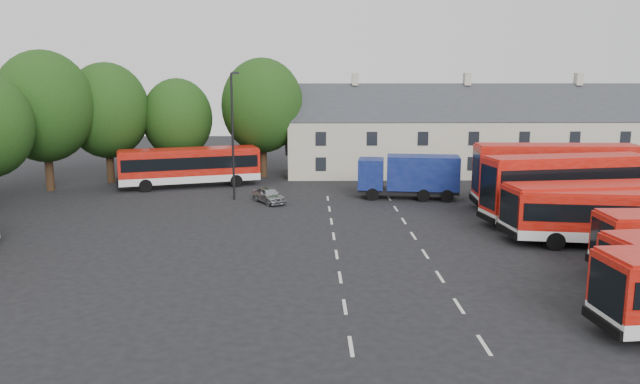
{
  "coord_description": "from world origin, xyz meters",
  "views": [
    {
      "loc": [
        -1.56,
        -31.71,
        10.0
      ],
      "look_at": [
        -0.8,
        9.26,
        2.2
      ],
      "focal_mm": 35.0,
      "sensor_mm": 36.0,
      "label": 1
    }
  ],
  "objects": [
    {
      "name": "box_truck",
      "position": [
        6.63,
        17.84,
        1.97
      ],
      "size": [
        8.29,
        3.56,
        3.51
      ],
      "rotation": [
        0.0,
        0.0,
        -0.13
      ],
      "color": "black",
      "rests_on": "ground"
    },
    {
      "name": "bus_dd_south",
      "position": [
        15.74,
        9.08,
        2.64
      ],
      "size": [
        11.58,
        4.44,
        4.64
      ],
      "rotation": [
        0.0,
        0.0,
        0.17
      ],
      "color": "silver",
      "rests_on": "ground"
    },
    {
      "name": "terrace_houses",
      "position": [
        14.0,
        30.0,
        3.86
      ],
      "size": [
        35.7,
        7.13,
        10.06
      ],
      "color": "beige",
      "rests_on": "ground"
    },
    {
      "name": "bus_dd_north",
      "position": [
        16.83,
        13.63,
        2.77
      ],
      "size": [
        11.99,
        3.32,
        4.87
      ],
      "rotation": [
        0.0,
        0.0,
        -0.05
      ],
      "color": "silver",
      "rests_on": "ground"
    },
    {
      "name": "treeline",
      "position": [
        -20.74,
        19.36,
        6.68
      ],
      "size": [
        29.92,
        32.59,
        12.01
      ],
      "color": "black",
      "rests_on": "ground"
    },
    {
      "name": "ground",
      "position": [
        0.0,
        0.0,
        0.0
      ],
      "size": [
        140.0,
        140.0,
        0.0
      ],
      "primitive_type": "plane",
      "color": "black",
      "rests_on": "ground"
    },
    {
      "name": "bus_row_e",
      "position": [
        16.48,
        5.07,
        2.09
      ],
      "size": [
        12.54,
        4.19,
        3.48
      ],
      "rotation": [
        0.0,
        0.0,
        0.11
      ],
      "color": "silver",
      "rests_on": "ground"
    },
    {
      "name": "lamppost",
      "position": [
        -7.54,
        17.71,
        5.41
      ],
      "size": [
        0.71,
        0.37,
        10.13
      ],
      "rotation": [
        0.0,
        0.0,
        0.21
      ],
      "color": "black",
      "rests_on": "ground"
    },
    {
      "name": "bus_row_d",
      "position": [
        16.53,
        3.22,
        2.01
      ],
      "size": [
        12.11,
        4.48,
        3.35
      ],
      "rotation": [
        0.0,
        0.0,
        -0.15
      ],
      "color": "silver",
      "rests_on": "ground"
    },
    {
      "name": "silver_car",
      "position": [
        -4.67,
        16.34,
        0.62
      ],
      "size": [
        3.08,
        3.85,
        1.23
      ],
      "primitive_type": "imported",
      "rotation": [
        0.0,
        0.0,
        0.53
      ],
      "color": "#A3A5AB",
      "rests_on": "ground"
    },
    {
      "name": "bus_north",
      "position": [
        -12.17,
        23.46,
        2.08
      ],
      "size": [
        12.52,
        6.3,
        3.46
      ],
      "rotation": [
        0.0,
        0.0,
        0.3
      ],
      "color": "silver",
      "rests_on": "ground"
    },
    {
      "name": "lane_markings",
      "position": [
        2.5,
        2.0,
        0.01
      ],
      "size": [
        5.15,
        33.8,
        0.01
      ],
      "color": "beige",
      "rests_on": "ground"
    }
  ]
}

